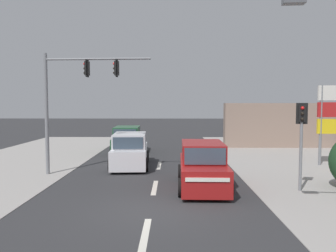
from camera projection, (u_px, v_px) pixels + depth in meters
name	position (u px, v px, depth m)	size (l,w,h in m)	color
ground_plane	(150.00, 211.00, 10.80)	(140.00, 140.00, 0.00)	#303033
lane_dash_near	(145.00, 234.00, 8.80)	(0.20, 2.40, 0.01)	silver
lane_dash_mid	(155.00, 187.00, 13.79)	(0.20, 2.40, 0.01)	silver
lane_dash_far	(159.00, 165.00, 18.78)	(0.20, 2.40, 0.01)	silver
traffic_signal_mast	(72.00, 91.00, 16.04)	(5.29, 0.51, 6.00)	slate
pedestal_signal_right_kerb	(301.00, 132.00, 13.04)	(0.44, 0.31, 3.56)	slate
shopping_plaza_sign	(336.00, 113.00, 18.58)	(2.10, 0.16, 4.60)	slate
shopfront_wall_far	(298.00, 125.00, 26.52)	(12.00, 1.00, 3.60)	gray
suv_kerbside_parked	(130.00, 151.00, 18.33)	(2.26, 4.63, 1.90)	silver
suv_oncoming_mid	(203.00, 167.00, 13.79)	(2.13, 4.57, 1.90)	maroon
suv_oncoming_near	(127.00, 140.00, 23.84)	(2.16, 4.59, 1.90)	#235633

